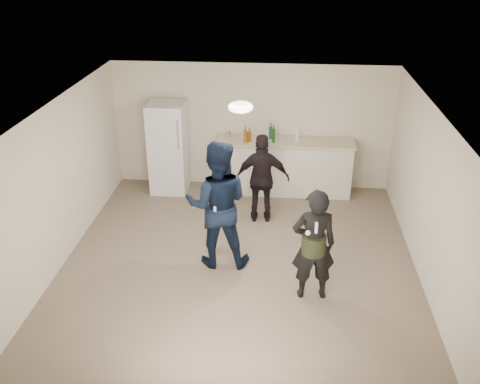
# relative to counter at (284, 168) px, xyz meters

# --- Properties ---
(floor) EXTENTS (6.00, 6.00, 0.00)m
(floor) POSITION_rel_counter_xyz_m (-0.66, -2.67, -0.53)
(floor) COLOR #6B5B4C
(floor) RESTS_ON ground
(ceiling) EXTENTS (6.00, 6.00, 0.00)m
(ceiling) POSITION_rel_counter_xyz_m (-0.66, -2.67, 1.98)
(ceiling) COLOR silver
(ceiling) RESTS_ON wall_back
(wall_back) EXTENTS (6.00, 0.00, 6.00)m
(wall_back) POSITION_rel_counter_xyz_m (-0.66, 0.33, 0.72)
(wall_back) COLOR beige
(wall_back) RESTS_ON floor
(wall_front) EXTENTS (6.00, 0.00, 6.00)m
(wall_front) POSITION_rel_counter_xyz_m (-0.66, -5.67, 0.72)
(wall_front) COLOR beige
(wall_front) RESTS_ON floor
(wall_left) EXTENTS (0.00, 6.00, 6.00)m
(wall_left) POSITION_rel_counter_xyz_m (-3.41, -2.67, 0.72)
(wall_left) COLOR beige
(wall_left) RESTS_ON floor
(wall_right) EXTENTS (0.00, 6.00, 6.00)m
(wall_right) POSITION_rel_counter_xyz_m (2.09, -2.67, 0.72)
(wall_right) COLOR beige
(wall_right) RESTS_ON floor
(counter) EXTENTS (2.60, 0.56, 1.05)m
(counter) POSITION_rel_counter_xyz_m (0.00, 0.00, 0.00)
(counter) COLOR silver
(counter) RESTS_ON floor
(counter_top) EXTENTS (2.68, 0.64, 0.04)m
(counter_top) POSITION_rel_counter_xyz_m (0.00, 0.00, 0.55)
(counter_top) COLOR beige
(counter_top) RESTS_ON counter
(fridge) EXTENTS (0.70, 0.70, 1.80)m
(fridge) POSITION_rel_counter_xyz_m (-2.28, -0.07, 0.38)
(fridge) COLOR silver
(fridge) RESTS_ON floor
(fridge_handle) EXTENTS (0.02, 0.02, 0.60)m
(fridge_handle) POSITION_rel_counter_xyz_m (-2.00, -0.44, 0.78)
(fridge_handle) COLOR #B6B5BA
(fridge_handle) RESTS_ON fridge
(ceiling_dome) EXTENTS (0.36, 0.36, 0.16)m
(ceiling_dome) POSITION_rel_counter_xyz_m (-0.66, -2.37, 1.93)
(ceiling_dome) COLOR white
(ceiling_dome) RESTS_ON ceiling
(shaker) EXTENTS (0.08, 0.08, 0.17)m
(shaker) POSITION_rel_counter_xyz_m (-1.09, 0.00, 0.65)
(shaker) COLOR silver
(shaker) RESTS_ON counter_top
(man) EXTENTS (1.02, 0.81, 2.02)m
(man) POSITION_rel_counter_xyz_m (-0.99, -2.64, 0.49)
(man) COLOR #0E203D
(man) RESTS_ON floor
(woman) EXTENTS (0.65, 0.47, 1.67)m
(woman) POSITION_rel_counter_xyz_m (0.43, -3.41, 0.31)
(woman) COLOR black
(woman) RESTS_ON floor
(camo_shorts) EXTENTS (0.34, 0.34, 0.28)m
(camo_shorts) POSITION_rel_counter_xyz_m (0.43, -3.41, 0.32)
(camo_shorts) COLOR #283618
(camo_shorts) RESTS_ON woman
(spectator) EXTENTS (0.98, 0.46, 1.63)m
(spectator) POSITION_rel_counter_xyz_m (-0.38, -1.20, 0.29)
(spectator) COLOR black
(spectator) RESTS_ON floor
(remote_man) EXTENTS (0.04, 0.04, 0.15)m
(remote_man) POSITION_rel_counter_xyz_m (-0.99, -2.92, 0.53)
(remote_man) COLOR white
(remote_man) RESTS_ON man
(nunchuk_man) EXTENTS (0.07, 0.07, 0.07)m
(nunchuk_man) POSITION_rel_counter_xyz_m (-0.87, -2.89, 0.45)
(nunchuk_man) COLOR silver
(nunchuk_man) RESTS_ON man
(remote_woman) EXTENTS (0.04, 0.04, 0.15)m
(remote_woman) POSITION_rel_counter_xyz_m (0.43, -3.66, 0.72)
(remote_woman) COLOR silver
(remote_woman) RESTS_ON woman
(nunchuk_woman) EXTENTS (0.07, 0.07, 0.07)m
(nunchuk_woman) POSITION_rel_counter_xyz_m (0.33, -3.63, 0.62)
(nunchuk_woman) COLOR white
(nunchuk_woman) RESTS_ON woman
(bottle_cluster) EXTENTS (1.05, 0.35, 0.26)m
(bottle_cluster) POSITION_rel_counter_xyz_m (-0.40, -0.06, 0.68)
(bottle_cluster) COLOR #15492B
(bottle_cluster) RESTS_ON counter_top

